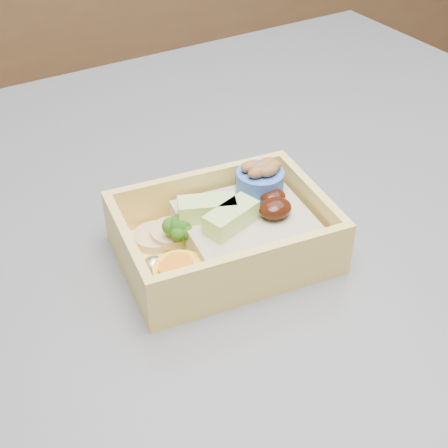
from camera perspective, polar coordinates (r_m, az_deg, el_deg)
bento_box at (r=0.49m, az=0.45°, el=-0.72°), size 0.17×0.14×0.06m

